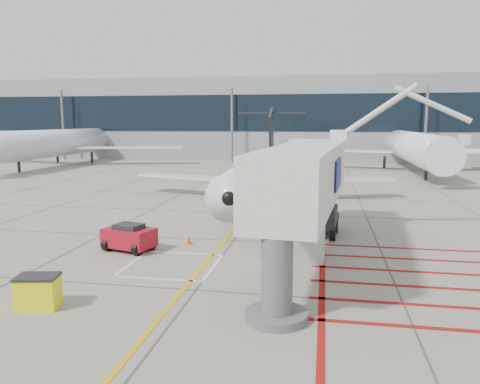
% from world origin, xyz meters
% --- Properties ---
extents(ground_plane, '(260.00, 260.00, 0.00)m').
position_xyz_m(ground_plane, '(0.00, 0.00, 0.00)').
color(ground_plane, gray).
rests_on(ground_plane, ground).
extents(regional_jet, '(24.56, 30.70, 7.93)m').
position_xyz_m(regional_jet, '(-0.51, 14.95, 3.96)').
color(regional_jet, white).
rests_on(regional_jet, ground_plane).
extents(jet_bridge, '(10.61, 19.46, 7.48)m').
position_xyz_m(jet_bridge, '(4.09, 0.13, 3.74)').
color(jet_bridge, silver).
rests_on(jet_bridge, ground_plane).
extents(pushback_tug, '(2.89, 2.21, 1.49)m').
position_xyz_m(pushback_tug, '(-5.03, 1.07, 0.75)').
color(pushback_tug, '#A51020').
rests_on(pushback_tug, ground_plane).
extents(spill_bin, '(1.58, 1.21, 1.23)m').
position_xyz_m(spill_bin, '(-5.16, -6.73, 0.62)').
color(spill_bin, '#FCF10E').
rests_on(spill_bin, ground_plane).
extents(baggage_cart, '(1.79, 1.29, 1.04)m').
position_xyz_m(baggage_cart, '(5.08, 7.96, 0.52)').
color(baggage_cart, '#515156').
rests_on(baggage_cart, ground_plane).
extents(ground_power_unit, '(2.93, 2.34, 2.02)m').
position_xyz_m(ground_power_unit, '(3.62, 0.44, 1.01)').
color(ground_power_unit, silver).
rests_on(ground_power_unit, ground_plane).
extents(cone_nose, '(0.35, 0.35, 0.49)m').
position_xyz_m(cone_nose, '(-2.33, 2.83, 0.24)').
color(cone_nose, '#FF4E0D').
rests_on(cone_nose, ground_plane).
extents(cone_side, '(0.37, 0.37, 0.52)m').
position_xyz_m(cone_side, '(0.50, 8.89, 0.26)').
color(cone_side, orange).
rests_on(cone_side, ground_plane).
extents(terminal_building, '(180.00, 28.00, 14.00)m').
position_xyz_m(terminal_building, '(10.00, 70.00, 7.00)').
color(terminal_building, gray).
rests_on(terminal_building, ground_plane).
extents(terminal_glass_band, '(180.00, 0.10, 6.00)m').
position_xyz_m(terminal_glass_band, '(10.00, 55.95, 8.00)').
color(terminal_glass_band, black).
rests_on(terminal_glass_band, ground_plane).
extents(bg_aircraft_b, '(36.21, 40.23, 12.07)m').
position_xyz_m(bg_aircraft_b, '(-34.73, 46.00, 6.04)').
color(bg_aircraft_b, silver).
rests_on(bg_aircraft_b, ground_plane).
extents(bg_aircraft_c, '(35.17, 39.08, 11.72)m').
position_xyz_m(bg_aircraft_c, '(16.37, 46.00, 5.86)').
color(bg_aircraft_c, silver).
rests_on(bg_aircraft_c, ground_plane).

